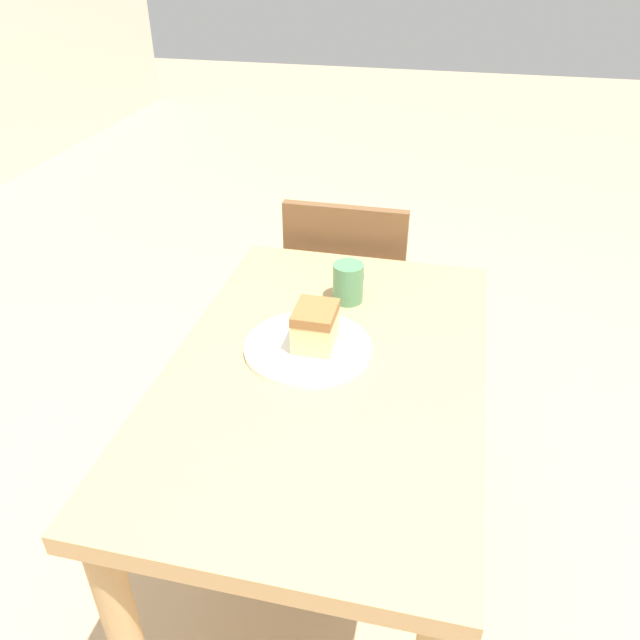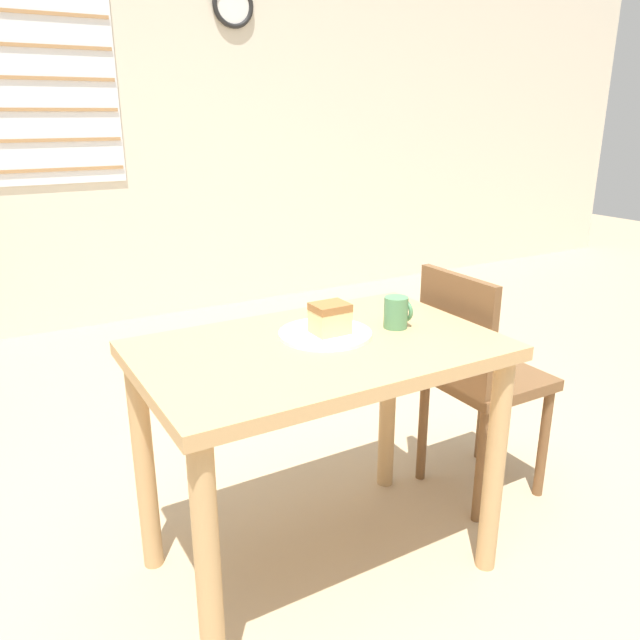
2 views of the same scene
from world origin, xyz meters
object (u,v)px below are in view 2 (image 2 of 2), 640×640
object	(u,v)px
chair_near_window	(476,374)
plate	(325,334)
coffee_mug	(397,312)
dining_table_near	(319,385)
cake_slice	(330,318)

from	to	relation	value
chair_near_window	plate	bearing A→B (deg)	92.19
plate	coffee_mug	world-z (taller)	coffee_mug
dining_table_near	plate	bearing A→B (deg)	44.72
cake_slice	coffee_mug	distance (m)	0.22
dining_table_near	plate	size ratio (longest dim) A/B	3.71
chair_near_window	plate	size ratio (longest dim) A/B	3.16
dining_table_near	plate	distance (m)	0.15
plate	cake_slice	distance (m)	0.05
chair_near_window	plate	xyz separation A→B (m)	(-0.63, -0.02, 0.27)
plate	cake_slice	world-z (taller)	cake_slice
chair_near_window	plate	distance (m)	0.69
plate	coffee_mug	bearing A→B (deg)	-10.97
plate	cake_slice	xyz separation A→B (m)	(0.01, -0.01, 0.05)
plate	chair_near_window	bearing A→B (deg)	2.19
coffee_mug	cake_slice	bearing A→B (deg)	172.34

